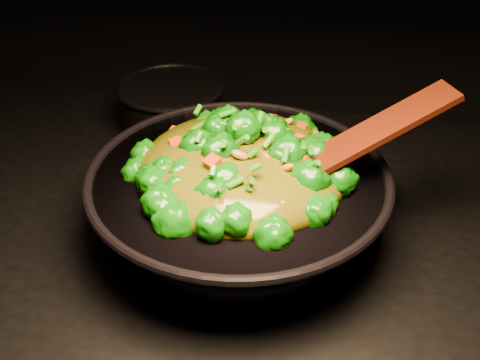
# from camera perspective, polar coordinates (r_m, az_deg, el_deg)

# --- Properties ---
(wok) EXTENTS (0.58, 0.58, 0.12)m
(wok) POSITION_cam_1_polar(r_m,az_deg,el_deg) (0.91, -0.12, -2.72)
(wok) COLOR black
(wok) RESTS_ON stovetop
(stir_fry) EXTENTS (0.39, 0.39, 0.11)m
(stir_fry) POSITION_cam_1_polar(r_m,az_deg,el_deg) (0.85, 0.14, 3.64)
(stir_fry) COLOR #106907
(stir_fry) RESTS_ON wok
(spatula) EXTENTS (0.31, 0.21, 0.14)m
(spatula) POSITION_cam_1_polar(r_m,az_deg,el_deg) (0.84, 9.76, 2.93)
(spatula) COLOR #341104
(spatula) RESTS_ON wok
(back_pot) EXTENTS (0.25, 0.25, 0.11)m
(back_pot) POSITION_cam_1_polar(r_m,az_deg,el_deg) (1.19, -6.42, 6.58)
(back_pot) COLOR black
(back_pot) RESTS_ON stovetop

